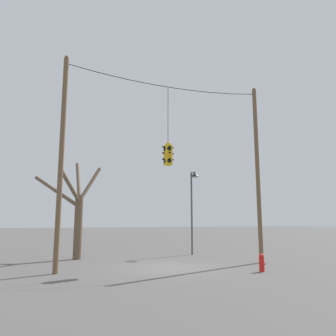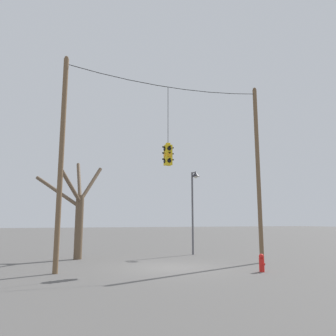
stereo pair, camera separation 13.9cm
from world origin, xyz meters
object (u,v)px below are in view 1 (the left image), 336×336
Objects in this scene: traffic_light_near_left_pole at (168,154)px; street_lamp at (193,192)px; bare_tree at (76,211)px; fire_hydrant at (262,263)px; utility_pole_left at (61,159)px; utility_pole_right at (258,172)px.

traffic_light_near_left_pole is 6.10m from street_lamp.
traffic_light_near_left_pole reaches higher than bare_tree.
fire_hydrant is (3.29, -2.59, -4.97)m from traffic_light_near_left_pole.
utility_pole_left is at bearing -180.00° from traffic_light_near_left_pole.
utility_pole_right is 12.73× the size of fire_hydrant.
fire_hydrant is (-1.92, -2.59, -4.40)m from utility_pole_right.
utility_pole_left is at bearing 180.00° from utility_pole_right.
bare_tree reaches higher than street_lamp.
utility_pole_right is at bearing -71.31° from street_lamp.
bare_tree is at bearing 150.37° from utility_pole_right.
utility_pole_left is 4.99m from traffic_light_near_left_pole.
fire_hydrant is at bearing -126.56° from utility_pole_right.
traffic_light_near_left_pole is (-5.21, 0.00, 0.58)m from utility_pole_right.
utility_pole_right reaches higher than bare_tree.
utility_pole_right is at bearing 53.44° from fire_hydrant.
street_lamp reaches higher than fire_hydrant.
utility_pole_left is at bearing 162.57° from fire_hydrant.
utility_pole_right is 1.66× the size of bare_tree.
bare_tree reaches higher than fire_hydrant.
utility_pole_right is 5.25m from traffic_light_near_left_pole.
traffic_light_near_left_pole reaches higher than fire_hydrant.
fire_hydrant is (8.25, -2.59, -4.40)m from utility_pole_left.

